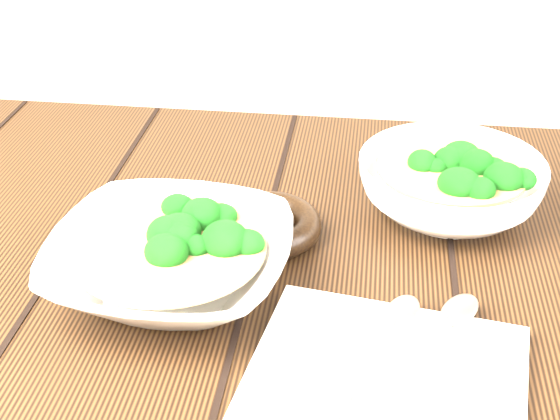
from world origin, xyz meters
name	(u,v)px	position (x,y,z in m)	size (l,w,h in m)	color
table	(271,374)	(0.00, 0.00, 0.63)	(1.20, 0.80, 0.75)	black
soup_bowl_front	(170,260)	(-0.09, -0.02, 0.78)	(0.24, 0.24, 0.07)	white
soup_bowl_back	(450,184)	(0.18, 0.16, 0.78)	(0.26, 0.26, 0.07)	white
trivet	(267,225)	(-0.02, 0.08, 0.76)	(0.12, 0.12, 0.03)	black
napkin	(386,377)	(0.11, -0.12, 0.76)	(0.22, 0.18, 0.01)	beige
spoon_left	(389,335)	(0.12, -0.08, 0.77)	(0.08, 0.18, 0.01)	#9F998D
spoon_right	(443,331)	(0.16, -0.07, 0.77)	(0.10, 0.17, 0.01)	#9F998D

